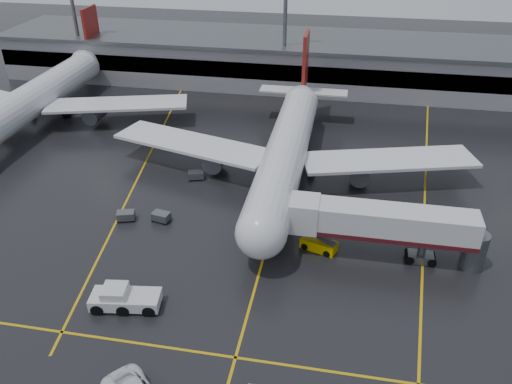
# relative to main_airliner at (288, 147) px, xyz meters

# --- Properties ---
(ground) EXTENTS (220.00, 220.00, 0.00)m
(ground) POSITION_rel_main_airliner_xyz_m (0.00, -9.70, -4.21)
(ground) COLOR black
(ground) RESTS_ON ground
(apron_line_centre) EXTENTS (0.25, 90.00, 0.02)m
(apron_line_centre) POSITION_rel_main_airliner_xyz_m (0.00, -9.70, -4.20)
(apron_line_centre) COLOR gold
(apron_line_centre) RESTS_ON ground
(apron_line_stop) EXTENTS (60.00, 0.25, 0.02)m
(apron_line_stop) POSITION_rel_main_airliner_xyz_m (0.00, -31.70, -4.20)
(apron_line_stop) COLOR gold
(apron_line_stop) RESTS_ON ground
(apron_line_left) EXTENTS (9.99, 69.35, 0.02)m
(apron_line_left) POSITION_rel_main_airliner_xyz_m (-20.00, 0.30, -4.20)
(apron_line_left) COLOR gold
(apron_line_left) RESTS_ON ground
(apron_line_right) EXTENTS (7.57, 69.64, 0.02)m
(apron_line_right) POSITION_rel_main_airliner_xyz_m (18.00, 0.30, -4.20)
(apron_line_right) COLOR gold
(apron_line_right) RESTS_ON ground
(terminal) EXTENTS (122.00, 19.00, 8.60)m
(terminal) POSITION_rel_main_airliner_xyz_m (0.00, 38.23, 0.11)
(terminal) COLOR gray
(terminal) RESTS_ON ground
(light_mast_left) EXTENTS (3.00, 1.20, 25.45)m
(light_mast_left) POSITION_rel_main_airliner_xyz_m (-45.00, 32.30, 10.27)
(light_mast_left) COLOR #595B60
(light_mast_left) RESTS_ON ground
(light_mast_mid) EXTENTS (3.00, 1.20, 25.45)m
(light_mast_mid) POSITION_rel_main_airliner_xyz_m (-5.00, 32.30, 10.27)
(light_mast_mid) COLOR #595B60
(light_mast_mid) RESTS_ON ground
(main_airliner) EXTENTS (48.80, 45.60, 14.10)m
(main_airliner) POSITION_rel_main_airliner_xyz_m (0.00, 0.00, 0.00)
(main_airliner) COLOR silver
(main_airliner) RESTS_ON ground
(second_airliner) EXTENTS (48.80, 45.60, 14.10)m
(second_airliner) POSITION_rel_main_airliner_xyz_m (-42.00, 12.00, 0.00)
(second_airliner) COLOR silver
(second_airliner) RESTS_ON ground
(jet_bridge) EXTENTS (19.90, 3.40, 6.05)m
(jet_bridge) POSITION_rel_main_airliner_xyz_m (11.87, -15.70, -0.28)
(jet_bridge) COLOR silver
(jet_bridge) RESTS_ON ground
(pushback_tractor) EXTENTS (6.63, 3.52, 2.26)m
(pushback_tractor) POSITION_rel_main_airliner_xyz_m (-11.39, -27.62, -3.31)
(pushback_tractor) COLOR silver
(pushback_tractor) RESTS_ON ground
(belt_loader) EXTENTS (4.13, 2.80, 2.42)m
(belt_loader) POSITION_rel_main_airliner_xyz_m (5.52, -15.59, -3.61)
(belt_loader) COLOR #E5BB00
(belt_loader) RESTS_ON ground
(baggage_cart_a) EXTENTS (2.21, 1.66, 1.12)m
(baggage_cart_a) POSITION_rel_main_airliner_xyz_m (-12.81, -13.53, -3.58)
(baggage_cart_a) COLOR #595B60
(baggage_cart_a) RESTS_ON ground
(baggage_cart_b) EXTENTS (2.28, 1.80, 1.12)m
(baggage_cart_b) POSITION_rel_main_airliner_xyz_m (-16.89, -14.08, -3.58)
(baggage_cart_b) COLOR #595B60
(baggage_cart_b) RESTS_ON ground
(baggage_cart_c) EXTENTS (2.31, 1.86, 1.12)m
(baggage_cart_c) POSITION_rel_main_airliner_xyz_m (-11.63, -3.22, -3.58)
(baggage_cart_c) COLOR #595B60
(baggage_cart_c) RESTS_ON ground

